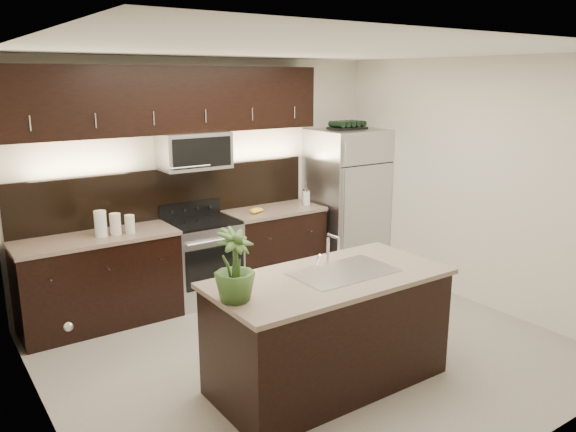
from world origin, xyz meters
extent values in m
plane|color=gray|center=(0.00, 0.00, 0.00)|extent=(4.50, 4.50, 0.00)
cube|color=beige|center=(0.00, 2.00, 1.35)|extent=(4.50, 0.02, 2.70)
cube|color=beige|center=(0.00, -2.00, 1.35)|extent=(4.50, 0.02, 2.70)
cube|color=beige|center=(-2.25, 0.00, 1.35)|extent=(0.02, 4.00, 2.70)
cube|color=beige|center=(2.25, 0.00, 1.35)|extent=(0.02, 4.00, 2.70)
cube|color=white|center=(0.00, 0.00, 2.70)|extent=(4.50, 4.00, 0.02)
cube|color=beige|center=(-2.23, -0.80, 1.01)|extent=(0.04, 0.80, 2.02)
sphere|color=silver|center=(-2.20, -0.48, 1.00)|extent=(0.06, 0.06, 0.06)
cube|color=black|center=(-2.24, 0.75, 1.65)|extent=(0.01, 0.32, 0.46)
cube|color=white|center=(-2.23, 0.75, 1.65)|extent=(0.00, 0.24, 0.36)
cube|color=black|center=(-1.42, 1.69, 0.45)|extent=(1.57, 0.62, 0.90)
cube|color=black|center=(0.71, 1.69, 0.45)|extent=(1.16, 0.62, 0.90)
cube|color=#B2B2B7|center=(-0.25, 1.69, 0.45)|extent=(0.76, 0.62, 0.90)
cube|color=black|center=(-0.25, 1.69, 0.92)|extent=(0.76, 0.60, 0.03)
cube|color=tan|center=(-1.42, 1.69, 0.92)|extent=(1.59, 0.65, 0.04)
cube|color=tan|center=(0.71, 1.69, 0.92)|extent=(1.18, 0.65, 0.04)
cube|color=black|center=(-0.46, 1.99, 1.22)|extent=(3.49, 0.02, 0.56)
cube|color=#B2B2B7|center=(-0.25, 1.80, 1.70)|extent=(0.76, 0.40, 0.40)
cube|color=black|center=(-0.46, 1.83, 2.25)|extent=(3.49, 0.33, 0.70)
cube|color=black|center=(-0.22, -0.55, 0.45)|extent=(1.90, 0.90, 0.90)
cube|color=tan|center=(-0.22, -0.55, 0.92)|extent=(1.96, 0.96, 0.04)
cube|color=silver|center=(-0.07, -0.55, 0.95)|extent=(0.84, 0.50, 0.01)
cylinder|color=silver|center=(-0.07, -0.34, 1.06)|extent=(0.03, 0.03, 0.24)
cylinder|color=silver|center=(-0.07, -0.41, 1.21)|extent=(0.02, 0.14, 0.02)
cylinder|color=silver|center=(-0.07, -0.48, 1.16)|extent=(0.02, 0.02, 0.10)
cube|color=#B2B2B7|center=(1.80, 1.63, 0.92)|extent=(0.89, 0.80, 1.84)
cube|color=black|center=(1.80, 1.63, 1.86)|extent=(0.46, 0.28, 0.03)
cylinder|color=black|center=(1.63, 1.63, 1.91)|extent=(0.08, 0.26, 0.08)
cylinder|color=black|center=(1.71, 1.63, 1.91)|extent=(0.08, 0.26, 0.08)
cylinder|color=black|center=(1.80, 1.63, 1.91)|extent=(0.08, 0.26, 0.08)
cylinder|color=black|center=(1.89, 1.63, 1.91)|extent=(0.08, 0.26, 0.08)
cylinder|color=black|center=(1.97, 1.63, 1.91)|extent=(0.08, 0.26, 0.08)
imported|color=#314E1F|center=(-1.09, -0.57, 1.20)|extent=(0.37, 0.37, 0.52)
cylinder|color=silver|center=(-1.37, 1.64, 1.07)|extent=(0.12, 0.12, 0.26)
cylinder|color=beige|center=(-1.23, 1.62, 1.05)|extent=(0.11, 0.11, 0.22)
cylinder|color=beige|center=(-1.08, 1.61, 1.03)|extent=(0.10, 0.10, 0.19)
cylinder|color=silver|center=(1.17, 1.64, 1.03)|extent=(0.09, 0.09, 0.18)
cylinder|color=silver|center=(1.17, 1.64, 1.12)|extent=(0.09, 0.09, 0.02)
cylinder|color=silver|center=(1.17, 1.64, 1.17)|extent=(0.01, 0.01, 0.07)
ellipsoid|color=yellow|center=(0.37, 1.61, 0.97)|extent=(0.23, 0.20, 0.06)
camera|label=1|loc=(-2.89, -3.84, 2.47)|focal=35.00mm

